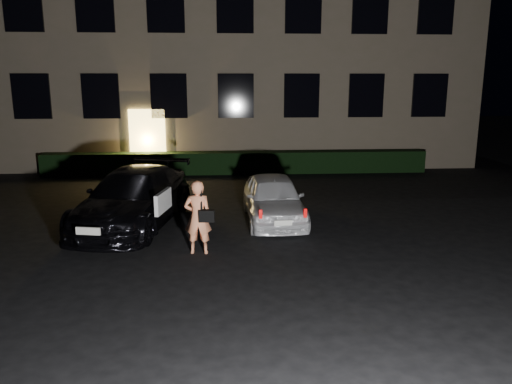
{
  "coord_description": "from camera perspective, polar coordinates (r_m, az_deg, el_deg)",
  "views": [
    {
      "loc": [
        -0.57,
        -8.95,
        3.66
      ],
      "look_at": [
        0.18,
        2.0,
        1.16
      ],
      "focal_mm": 35.0,
      "sensor_mm": 36.0,
      "label": 1
    }
  ],
  "objects": [
    {
      "name": "ground",
      "position": [
        9.68,
        -0.24,
        -9.38
      ],
      "size": [
        80.0,
        80.0,
        0.0
      ],
      "primitive_type": "plane",
      "color": "black",
      "rests_on": "ground"
    },
    {
      "name": "sedan",
      "position": [
        12.99,
        -13.79,
        -0.68
      ],
      "size": [
        2.93,
        5.19,
        1.42
      ],
      "rotation": [
        0.0,
        0.0,
        -0.2
      ],
      "color": "black",
      "rests_on": "ground"
    },
    {
      "name": "hatch",
      "position": [
        13.0,
        2.01,
        -0.73
      ],
      "size": [
        1.53,
        3.64,
        1.23
      ],
      "rotation": [
        0.0,
        0.0,
        0.02
      ],
      "color": "silver",
      "rests_on": "ground"
    },
    {
      "name": "hedge",
      "position": [
        19.72,
        -2.21,
        3.37
      ],
      "size": [
        15.0,
        0.7,
        0.85
      ],
      "primitive_type": "cube",
      "color": "black",
      "rests_on": "ground"
    },
    {
      "name": "building",
      "position": [
        24.05,
        -2.68,
        18.39
      ],
      "size": [
        20.0,
        8.11,
        12.0
      ],
      "color": "#6D624E",
      "rests_on": "ground"
    },
    {
      "name": "man",
      "position": [
        10.63,
        -6.63,
        -2.86
      ],
      "size": [
        0.66,
        0.42,
        1.6
      ],
      "rotation": [
        0.0,
        0.0,
        3.07
      ],
      "color": "#FF9665",
      "rests_on": "ground"
    }
  ]
}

